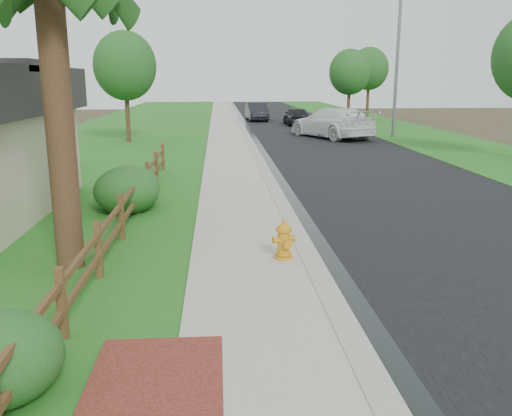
{
  "coord_description": "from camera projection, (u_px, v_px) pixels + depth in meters",
  "views": [
    {
      "loc": [
        -1.41,
        -6.71,
        3.59
      ],
      "look_at": [
        -0.6,
        4.84,
        0.82
      ],
      "focal_mm": 38.0,
      "sensor_mm": 36.0,
      "label": 1
    }
  ],
  "objects": [
    {
      "name": "streetlight",
      "position": [
        395.0,
        42.0,
        32.69
      ],
      "size": [
        2.19,
        1.14,
        10.08
      ],
      "color": "slate",
      "rests_on": "ground"
    },
    {
      "name": "white_suv",
      "position": [
        332.0,
        123.0,
        33.3
      ],
      "size": [
        4.98,
        6.87,
        1.85
      ],
      "primitive_type": "imported",
      "rotation": [
        0.0,
        0.0,
        3.57
      ],
      "color": "white",
      "rests_on": "road"
    },
    {
      "name": "wet_gutter",
      "position": [
        246.0,
        126.0,
        41.45
      ],
      "size": [
        0.5,
        90.0,
        0.0
      ],
      "primitive_type": "cube",
      "color": "black",
      "rests_on": "road"
    },
    {
      "name": "tree_near_left",
      "position": [
        125.0,
        66.0,
        30.31
      ],
      "size": [
        3.5,
        3.5,
        6.21
      ],
      "color": "#341F15",
      "rests_on": "ground"
    },
    {
      "name": "dark_car_far",
      "position": [
        257.0,
        112.0,
        47.02
      ],
      "size": [
        1.84,
        4.72,
        1.53
      ],
      "primitive_type": "imported",
      "rotation": [
        0.0,
        0.0,
        0.05
      ],
      "color": "black",
      "rests_on": "road"
    },
    {
      "name": "grass_strip",
      "position": [
        199.0,
        126.0,
        41.2
      ],
      "size": [
        1.6,
        90.0,
        0.06
      ],
      "primitive_type": "cube",
      "color": "#1C5E1B",
      "rests_on": "ground"
    },
    {
      "name": "lawn_near",
      "position": [
        130.0,
        127.0,
        40.85
      ],
      "size": [
        9.0,
        90.0,
        0.04
      ],
      "primitive_type": "cube",
      "color": "#1C5E1B",
      "rests_on": "ground"
    },
    {
      "name": "shrub_b",
      "position": [
        129.0,
        187.0,
        15.35
      ],
      "size": [
        2.15,
        2.15,
        1.21
      ],
      "primitive_type": "ellipsoid",
      "rotation": [
        0.0,
        0.0,
        -0.3
      ],
      "color": "#1B4C1C",
      "rests_on": "ground"
    },
    {
      "name": "shrub_c",
      "position": [
        127.0,
        191.0,
        14.65
      ],
      "size": [
        1.82,
        1.82,
        1.28
      ],
      "primitive_type": "ellipsoid",
      "rotation": [
        0.0,
        0.0,
        0.03
      ],
      "color": "#1B4C1C",
      "rests_on": "ground"
    },
    {
      "name": "ranch_fence",
      "position": [
        130.0,
        203.0,
        13.27
      ],
      "size": [
        0.12,
        16.92,
        1.1
      ],
      "color": "#463117",
      "rests_on": "ground"
    },
    {
      "name": "tree_far_right",
      "position": [
        369.0,
        69.0,
        48.19
      ],
      "size": [
        3.43,
        3.43,
        6.33
      ],
      "color": "#341F15",
      "rests_on": "ground"
    },
    {
      "name": "shrub_a",
      "position": [
        0.0,
        358.0,
        6.09
      ],
      "size": [
        1.53,
        1.53,
        1.05
      ],
      "primitive_type": "ellipsoid",
      "rotation": [
        0.0,
        0.0,
        0.1
      ],
      "color": "#1B4C1C",
      "rests_on": "ground"
    },
    {
      "name": "road",
      "position": [
        296.0,
        126.0,
        41.71
      ],
      "size": [
        8.0,
        90.0,
        0.02
      ],
      "primitive_type": "cube",
      "color": "black",
      "rests_on": "ground"
    },
    {
      "name": "dark_car_mid",
      "position": [
        296.0,
        116.0,
        42.46
      ],
      "size": [
        1.73,
        4.19,
        1.42
      ],
      "primitive_type": "imported",
      "rotation": [
        0.0,
        0.0,
        3.16
      ],
      "color": "black",
      "rests_on": "road"
    },
    {
      "name": "sidewalk",
      "position": [
        224.0,
        126.0,
        41.33
      ],
      "size": [
        2.2,
        90.0,
        0.1
      ],
      "primitive_type": "cube",
      "color": "#ABA395",
      "rests_on": "ground"
    },
    {
      "name": "verge_far",
      "position": [
        383.0,
        125.0,
        42.18
      ],
      "size": [
        6.0,
        90.0,
        0.04
      ],
      "primitive_type": "cube",
      "color": "#1C5E1B",
      "rests_on": "ground"
    },
    {
      "name": "ground",
      "position": [
        324.0,
        347.0,
        7.45
      ],
      "size": [
        120.0,
        120.0,
        0.0
      ],
      "primitive_type": "plane",
      "color": "#37301E"
    },
    {
      "name": "fire_hydrant",
      "position": [
        284.0,
        241.0,
        10.71
      ],
      "size": [
        0.52,
        0.42,
        0.78
      ],
      "color": "orange",
      "rests_on": "sidewalk"
    },
    {
      "name": "brick_patch",
      "position": [
        154.0,
        390.0,
        6.32
      ],
      "size": [
        1.6,
        2.4,
        0.11
      ],
      "primitive_type": "cube",
      "color": "maroon",
      "rests_on": "ground"
    },
    {
      "name": "curb",
      "position": [
        241.0,
        126.0,
        41.41
      ],
      "size": [
        0.4,
        90.0,
        0.12
      ],
      "primitive_type": "cube",
      "color": "gray",
      "rests_on": "ground"
    },
    {
      "name": "tree_mid_right",
      "position": [
        350.0,
        72.0,
        42.41
      ],
      "size": [
        3.23,
        3.23,
        5.86
      ],
      "color": "#341F15",
      "rests_on": "ground"
    },
    {
      "name": "boulder",
      "position": [
        137.0,
        186.0,
        16.46
      ],
      "size": [
        1.23,
        0.94,
        0.79
      ],
      "primitive_type": "ellipsoid",
      "rotation": [
        0.0,
        0.0,
        0.04
      ],
      "color": "brown",
      "rests_on": "ground"
    }
  ]
}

